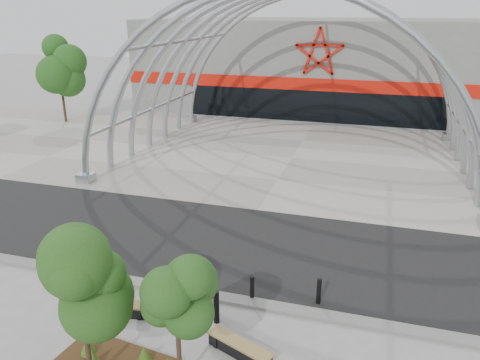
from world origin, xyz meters
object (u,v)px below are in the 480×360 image
object	(u,v)px
bench_0	(118,309)
bollard_2	(216,307)
bench_1	(240,349)
street_tree_0	(79,284)
street_tree_1	(176,298)

from	to	relation	value
bench_0	bollard_2	world-z (taller)	bollard_2
bench_1	bollard_2	world-z (taller)	bollard_2
street_tree_0	street_tree_1	size ratio (longest dim) A/B	1.15
bench_1	bollard_2	xyz separation A→B (m)	(-1.09, 1.19, 0.34)
bollard_2	bench_0	bearing A→B (deg)	-170.37
street_tree_1	bench_1	world-z (taller)	street_tree_1
bench_0	street_tree_0	bearing A→B (deg)	-72.54
street_tree_0	bollard_2	distance (m)	4.62
street_tree_0	bollard_2	world-z (taller)	street_tree_0
street_tree_1	bench_0	bearing A→B (deg)	144.92
street_tree_1	bench_1	bearing A→B (deg)	52.01
bench_1	bollard_2	distance (m)	1.64
street_tree_1	bench_1	xyz separation A→B (m)	(1.13, 1.45, -2.37)
street_tree_1	bollard_2	size ratio (longest dim) A/B	3.30
street_tree_0	street_tree_1	distance (m)	2.27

